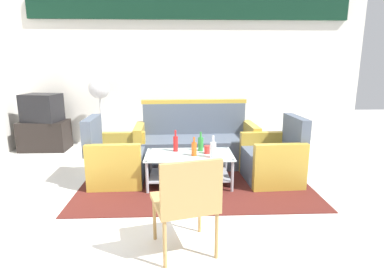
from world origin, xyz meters
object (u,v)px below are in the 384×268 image
Objects in this scene: armchair_left at (115,160)px; bottle_green at (201,144)px; pedestal_fan at (99,93)px; bottle_red at (176,143)px; coffee_table at (189,165)px; cup at (207,150)px; bottle_orange at (194,149)px; couch at (196,144)px; wicker_chair at (187,198)px; tv_stand at (45,135)px; armchair_right at (274,160)px; bottle_clear at (213,149)px; television at (42,108)px.

bottle_green is at bearing 88.42° from armchair_left.
bottle_green is 2.42m from pedestal_fan.
bottle_green is (0.33, 0.01, -0.01)m from bottle_red.
coffee_table is 0.30m from cup.
pedestal_fan reaches higher than bottle_orange.
couch is 7.28× the size of bottle_green.
coffee_table is 2.48m from pedestal_fan.
bottle_green is 2.51× the size of cup.
wicker_chair is (1.45, -3.31, -0.52)m from pedestal_fan.
coffee_table is at bearing 79.24° from couch.
wicker_chair is (-0.30, -1.51, 0.03)m from cup.
coffee_table is at bearing -175.08° from cup.
tv_stand is at bearing 148.94° from bottle_green.
couch is 2.34m from wicker_chair.
bottle_green is at bearing 83.65° from armchair_right.
pedestal_fan is at bearing 128.81° from bottle_red.
coffee_table is 3.08m from tv_stand.
wicker_chair is (-0.35, -1.34, -0.02)m from bottle_clear.
bottle_red is 0.33× the size of wicker_chair.
bottle_red is 0.35× the size of tv_stand.
armchair_left is 1.26× the size of television.
couch is 2.17× the size of wicker_chair.
bottle_red is 1.02× the size of bottle_clear.
bottle_green is at bearing -44.78° from pedestal_fan.
bottle_red is (-0.30, -0.69, 0.20)m from couch.
cup is (0.23, 0.02, 0.19)m from coffee_table.
bottle_orange is 0.28× the size of wicker_chair.
bottle_clear is at bearing -34.42° from tv_stand.
bottle_green is 0.37× the size of television.
bottle_green is 3.14m from television.
pedestal_fan is at bearing -32.97° from couch.
armchair_right is at bearing -24.63° from tv_stand.
couch is 1.28m from armchair_left.
wicker_chair is (2.46, -3.27, -0.27)m from television.
bottle_clear is at bearing -67.55° from bottle_green.
bottle_clear is 0.32× the size of wicker_chair.
armchair_left is 3.60× the size of bottle_orange.
bottle_orange is at bearing -153.59° from cup.
bottle_green is (-0.96, 0.05, 0.22)m from armchair_right.
cup is at bearing 92.01° from armchair_right.
cup is (0.17, 0.09, -0.04)m from bottle_orange.
tv_stand is 1.26m from pedestal_fan.
couch is 7.72× the size of bottle_orange.
coffee_table is 1.51m from wicker_chair.
armchair_left is 1.06× the size of tv_stand.
tv_stand reaches higher than coffee_table.
television is at bearing -21.57° from couch.
television is (-2.35, 1.63, 0.24)m from bottle_red.
armchair_left is at bearing 103.51° from wicker_chair.
wicker_chair is (-0.07, -1.49, 0.22)m from coffee_table.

